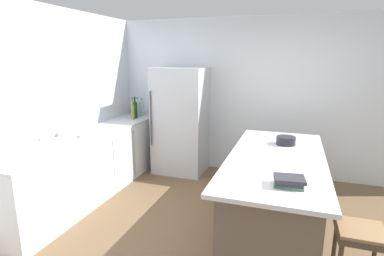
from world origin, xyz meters
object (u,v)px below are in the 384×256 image
object	(u,v)px
kitchen_island	(274,195)
soda_bottle	(142,109)
cookbook_stack	(289,181)
hot_sauce_bottle	(134,112)
bar_stool	(360,243)
gin_bottle	(138,109)
olive_oil_bottle	(133,111)
paper_towel_roll	(81,127)
refrigerator	(181,121)
wine_bottle	(135,110)
mixing_bowl	(286,141)
sink_faucet	(60,130)

from	to	relation	value
kitchen_island	soda_bottle	distance (m)	3.02
soda_bottle	cookbook_stack	bearing A→B (deg)	-42.25
kitchen_island	hot_sauce_bottle	size ratio (longest dim) A/B	10.67
kitchen_island	bar_stool	xyz separation A→B (m)	(0.70, -0.84, 0.09)
gin_bottle	olive_oil_bottle	xyz separation A→B (m)	(0.06, -0.29, 0.01)
paper_towel_roll	refrigerator	bearing A→B (deg)	60.08
kitchen_island	wine_bottle	distance (m)	2.88
refrigerator	cookbook_stack	world-z (taller)	refrigerator
paper_towel_roll	olive_oil_bottle	xyz separation A→B (m)	(0.08, 1.24, 0.01)
gin_bottle	wine_bottle	bearing A→B (deg)	-75.13
kitchen_island	paper_towel_roll	xyz separation A→B (m)	(-2.53, 0.00, 0.59)
paper_towel_roll	olive_oil_bottle	world-z (taller)	olive_oil_bottle
kitchen_island	cookbook_stack	xyz separation A→B (m)	(0.15, -0.76, 0.49)
kitchen_island	bar_stool	distance (m)	1.10
paper_towel_roll	mixing_bowl	distance (m)	2.66
bar_stool	gin_bottle	bearing A→B (deg)	143.57
hot_sauce_bottle	olive_oil_bottle	distance (m)	0.21
kitchen_island	bar_stool	bearing A→B (deg)	-50.24
sink_faucet	olive_oil_bottle	bearing A→B (deg)	84.83
bar_stool	wine_bottle	world-z (taller)	wine_bottle
refrigerator	bar_stool	distance (m)	3.35
kitchen_island	sink_faucet	size ratio (longest dim) A/B	7.65
kitchen_island	refrigerator	world-z (taller)	refrigerator
sink_faucet	paper_towel_roll	xyz separation A→B (m)	(0.06, 0.31, -0.02)
refrigerator	mixing_bowl	xyz separation A→B (m)	(1.75, -0.97, 0.06)
wine_bottle	paper_towel_roll	bearing A→B (deg)	-92.65
bar_stool	paper_towel_roll	distance (m)	3.38
bar_stool	hot_sauce_bottle	distance (m)	3.98
paper_towel_roll	wine_bottle	bearing A→B (deg)	87.35
olive_oil_bottle	kitchen_island	bearing A→B (deg)	-26.89
sink_faucet	mixing_bowl	xyz separation A→B (m)	(2.67, 0.83, -0.12)
bar_stool	gin_bottle	world-z (taller)	gin_bottle
refrigerator	hot_sauce_bottle	world-z (taller)	refrigerator
hot_sauce_bottle	bar_stool	bearing A→B (deg)	-35.12
sink_faucet	mixing_bowl	bearing A→B (deg)	17.32
wine_bottle	gin_bottle	bearing A→B (deg)	104.87
paper_towel_roll	sink_faucet	bearing A→B (deg)	-101.64
refrigerator	mixing_bowl	distance (m)	2.00
gin_bottle	mixing_bowl	world-z (taller)	gin_bottle
bar_stool	soda_bottle	size ratio (longest dim) A/B	2.18
sink_faucet	hot_sauce_bottle	bearing A→B (deg)	88.01
gin_bottle	cookbook_stack	world-z (taller)	gin_bottle
hot_sauce_bottle	mixing_bowl	distance (m)	2.76
paper_towel_roll	mixing_bowl	xyz separation A→B (m)	(2.61, 0.52, -0.09)
bar_stool	refrigerator	bearing A→B (deg)	135.55
sink_faucet	mixing_bowl	distance (m)	2.80
paper_towel_roll	gin_bottle	world-z (taller)	gin_bottle
refrigerator	sink_faucet	distance (m)	2.03
sink_faucet	gin_bottle	xyz separation A→B (m)	(0.08, 1.84, -0.02)
gin_bottle	cookbook_stack	xyz separation A→B (m)	(2.66, -2.29, -0.11)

